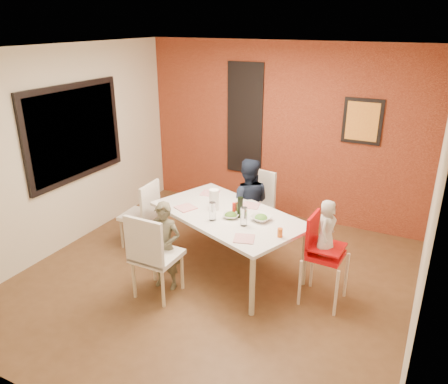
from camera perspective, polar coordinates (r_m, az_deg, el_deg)
The scene contains 35 objects.
ground at distance 5.48m, azimuth -1.45°, elevation -11.30°, with size 4.50×4.50×0.00m, color brown.
ceiling at distance 4.60m, azimuth -1.78°, elevation 18.13°, with size 4.50×4.50×0.02m, color white.
wall_back at distance 6.86m, azimuth 7.47°, elevation 7.75°, with size 4.50×0.02×2.70m, color beige.
wall_front at distance 3.27m, azimuth -20.97°, elevation -9.96°, with size 4.50×0.02×2.70m, color beige.
wall_left at distance 6.23m, azimuth -20.21°, elevation 5.14°, with size 0.02×4.50×2.70m, color beige.
wall_right at distance 4.36m, azimuth 25.46°, elevation -2.62°, with size 0.02×4.50×2.70m, color beige.
brick_accent_wall at distance 6.84m, azimuth 7.41°, elevation 7.71°, with size 4.50×0.02×2.70m, color maroon.
picture_window_frame at distance 6.29m, azimuth -18.94°, elevation 7.35°, with size 0.05×1.70×1.30m, color black.
picture_window_pane at distance 6.28m, azimuth -18.85°, elevation 7.34°, with size 0.02×1.55×1.15m, color black.
glassblock_strip at distance 7.01m, azimuth 2.75°, elevation 9.47°, with size 0.55×0.03×1.70m, color silver.
glassblock_surround at distance 7.00m, azimuth 2.74°, elevation 9.46°, with size 0.60×0.03×1.76m, color black.
art_print_frame at distance 6.46m, azimuth 17.63°, elevation 8.79°, with size 0.54×0.03×0.64m, color black.
art_print_canvas at distance 6.45m, azimuth 17.60°, elevation 8.77°, with size 0.44×0.01×0.54m, color #F4A836.
dining_table at distance 5.35m, azimuth 0.57°, elevation -3.47°, with size 2.12×1.65×0.78m.
chair_near at distance 4.93m, azimuth -9.41°, elevation -7.82°, with size 0.48×0.48×1.04m.
chair_far at distance 6.19m, azimuth 4.15°, elevation -1.33°, with size 0.55×0.55×1.02m.
chair_left at distance 6.08m, azimuth -10.44°, elevation -2.49°, with size 0.46×0.46×0.95m.
high_chair at distance 4.93m, azimuth 12.64°, elevation -7.52°, with size 0.46×0.46×1.04m.
child_near at distance 5.13m, azimuth -7.73°, elevation -7.02°, with size 0.39×0.26×1.08m, color brown.
child_far at distance 5.95m, azimuth 3.09°, elevation -1.53°, with size 0.62×0.48×1.28m, color black.
toddler at distance 4.79m, azimuth 13.26°, elevation -4.50°, with size 0.30×0.20×0.61m, color beige.
plate_near_left at distance 5.48m, azimuth -5.03°, elevation -2.05°, with size 0.22×0.22×0.01m, color white.
plate_far_mid at distance 5.53m, azimuth 3.50°, elevation -1.76°, with size 0.21×0.21×0.01m, color white.
plate_near_right at distance 4.72m, azimuth 2.65°, elevation -6.10°, with size 0.22×0.22×0.01m, color silver.
plate_far_left at distance 5.91m, azimuth -1.86°, elevation -0.15°, with size 0.22×0.22×0.01m, color white.
salad_bowl_a at distance 5.20m, azimuth 0.90°, elevation -3.12°, with size 0.19×0.19×0.05m, color silver.
salad_bowl_b at distance 5.14m, azimuth 4.86°, elevation -3.42°, with size 0.24×0.24×0.06m, color white.
wine_bottle at distance 5.17m, azimuth 2.13°, elevation -2.01°, with size 0.07×0.07×0.25m, color black.
wine_glass_a at distance 5.10m, azimuth -1.52°, elevation -2.54°, with size 0.08×0.08×0.22m, color white.
wine_glass_b at distance 4.97m, azimuth 2.60°, elevation -3.22°, with size 0.08×0.08×0.22m, color white.
paper_towel_roll at distance 5.36m, azimuth -1.31°, elevation -1.03°, with size 0.12×0.12×0.27m, color white.
condiment_red at distance 5.25m, azimuth 1.28°, elevation -2.20°, with size 0.04×0.04×0.15m, color red.
condiment_green at distance 5.22m, azimuth 1.90°, elevation -2.41°, with size 0.04×0.04×0.15m, color #2B7025.
condiment_brown at distance 5.29m, azimuth 1.66°, elevation -2.09°, with size 0.04×0.04×0.15m, color brown.
sippy_cup at distance 4.78m, azimuth 7.32°, elevation -5.29°, with size 0.06×0.06×0.10m, color #CE5A16.
Camera 1 is at (2.20, -4.03, 2.99)m, focal length 35.00 mm.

